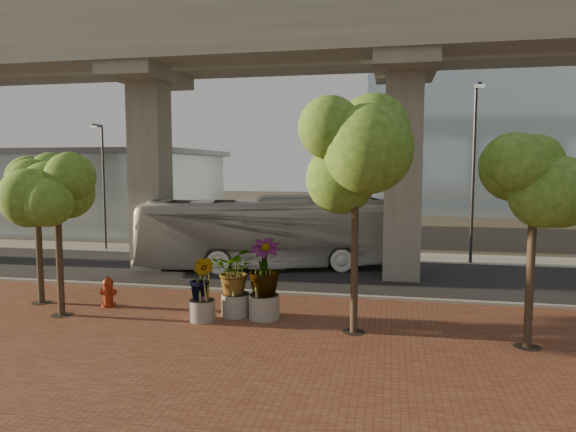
# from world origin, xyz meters

# --- Properties ---
(ground) EXTENTS (160.00, 160.00, 0.00)m
(ground) POSITION_xyz_m (0.00, 0.00, 0.00)
(ground) COLOR #373228
(ground) RESTS_ON ground
(brick_plaza) EXTENTS (70.00, 13.00, 0.06)m
(brick_plaza) POSITION_xyz_m (0.00, -8.00, 0.03)
(brick_plaza) COLOR brown
(brick_plaza) RESTS_ON ground
(asphalt_road) EXTENTS (90.00, 8.00, 0.04)m
(asphalt_road) POSITION_xyz_m (0.00, 2.00, 0.02)
(asphalt_road) COLOR black
(asphalt_road) RESTS_ON ground
(curb_strip) EXTENTS (70.00, 0.25, 0.16)m
(curb_strip) POSITION_xyz_m (0.00, -2.00, 0.08)
(curb_strip) COLOR #98968E
(curb_strip) RESTS_ON ground
(far_sidewalk) EXTENTS (90.00, 3.00, 0.06)m
(far_sidewalk) POSITION_xyz_m (0.00, 7.50, 0.03)
(far_sidewalk) COLOR #98968E
(far_sidewalk) RESTS_ON ground
(transit_viaduct) EXTENTS (72.00, 5.60, 12.40)m
(transit_viaduct) POSITION_xyz_m (0.00, 2.00, 7.29)
(transit_viaduct) COLOR gray
(transit_viaduct) RESTS_ON ground
(station_pavilion) EXTENTS (23.00, 13.00, 6.30)m
(station_pavilion) POSITION_xyz_m (-20.00, 16.00, 3.22)
(station_pavilion) COLOR silver
(station_pavilion) RESTS_ON ground
(transit_bus) EXTENTS (13.07, 6.38, 3.55)m
(transit_bus) POSITION_xyz_m (-0.33, 3.12, 1.78)
(transit_bus) COLOR silver
(transit_bus) RESTS_ON ground
(fire_hydrant) EXTENTS (0.54, 0.49, 1.08)m
(fire_hydrant) POSITION_xyz_m (-4.31, -4.92, 0.58)
(fire_hydrant) COLOR maroon
(fire_hydrant) RESTS_ON ground
(planter_front) EXTENTS (2.13, 2.13, 2.34)m
(planter_front) POSITION_xyz_m (0.50, -5.15, 1.48)
(planter_front) COLOR #9C988D
(planter_front) RESTS_ON ground
(planter_right) EXTENTS (2.47, 2.47, 2.63)m
(planter_right) POSITION_xyz_m (1.50, -5.28, 1.66)
(planter_right) COLOR #ACA89B
(planter_right) RESTS_ON ground
(planter_left) EXTENTS (1.91, 1.91, 2.10)m
(planter_left) POSITION_xyz_m (-0.42, -5.87, 1.34)
(planter_left) COLOR #A09C91
(planter_left) RESTS_ON ground
(street_tree_far_west) EXTENTS (3.18, 3.18, 5.49)m
(street_tree_far_west) POSITION_xyz_m (-6.98, -4.98, 4.08)
(street_tree_far_west) COLOR #483A29
(street_tree_far_west) RESTS_ON ground
(street_tree_near_west) EXTENTS (3.20, 3.20, 5.66)m
(street_tree_near_west) POSITION_xyz_m (-5.26, -6.23, 4.24)
(street_tree_near_west) COLOR #483A29
(street_tree_near_west) RESTS_ON ground
(street_tree_near_east) EXTENTS (4.14, 4.14, 7.06)m
(street_tree_near_east) POSITION_xyz_m (4.48, -6.08, 5.21)
(street_tree_near_east) COLOR #483A29
(street_tree_near_east) RESTS_ON ground
(street_tree_far_east) EXTENTS (3.12, 3.12, 6.00)m
(street_tree_far_east) POSITION_xyz_m (9.27, -6.43, 4.61)
(street_tree_far_east) COLOR #483A29
(street_tree_far_east) RESTS_ON ground
(streetlamp_west) EXTENTS (0.37, 1.08, 7.45)m
(streetlamp_west) POSITION_xyz_m (-11.44, 6.72, 4.35)
(streetlamp_west) COLOR #313035
(streetlamp_west) RESTS_ON ground
(streetlamp_east) EXTENTS (0.45, 1.31, 9.06)m
(streetlamp_east) POSITION_xyz_m (9.61, 6.29, 5.28)
(streetlamp_east) COLOR #2D2C31
(streetlamp_east) RESTS_ON ground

